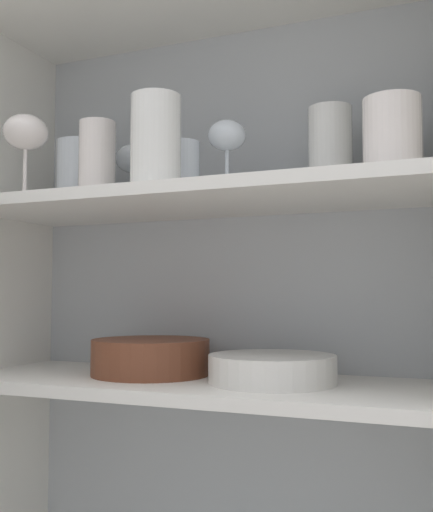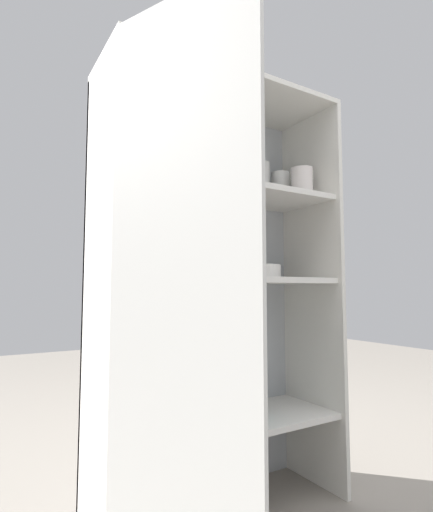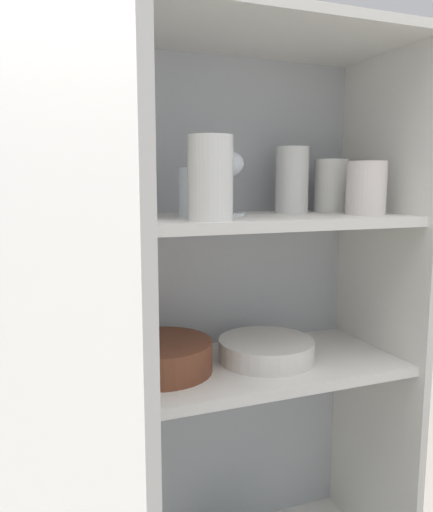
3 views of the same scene
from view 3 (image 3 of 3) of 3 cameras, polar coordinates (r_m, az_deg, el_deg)
cupboard_back_panel at (r=1.20m, az=-3.54°, el=-12.87°), size 0.85×0.02×1.42m
cupboard_side_right at (r=1.25m, az=17.61°, el=-12.27°), size 0.02×0.33×1.42m
cupboard_top_panel at (r=1.01m, az=-1.02°, el=24.71°), size 0.85×0.33×0.02m
shelf_board_middle at (r=1.04m, az=-0.92°, el=-13.24°), size 0.81×0.29×0.02m
shelf_board_upper at (r=0.97m, az=-0.96°, el=3.91°), size 0.81×0.29×0.02m
tumbler_glass_0 at (r=0.89m, az=-11.06°, el=8.40°), size 0.06×0.06×0.14m
tumbler_glass_1 at (r=1.12m, az=8.61°, el=8.58°), size 0.07×0.07×0.14m
tumbler_glass_2 at (r=0.94m, az=-16.79°, el=7.84°), size 0.08×0.08×0.13m
tumbler_glass_3 at (r=0.87m, az=-0.72°, el=8.87°), size 0.08×0.08×0.15m
tumbler_glass_4 at (r=1.16m, az=12.95°, el=7.82°), size 0.07×0.07×0.12m
tumbler_glass_5 at (r=0.96m, az=-2.57°, el=7.27°), size 0.06×0.06×0.09m
tumbler_glass_6 at (r=1.08m, az=16.74°, el=7.43°), size 0.08×0.08×0.11m
wine_glass_0 at (r=1.01m, az=1.27°, el=9.78°), size 0.07×0.07×0.13m
wine_glass_1 at (r=0.99m, az=-11.11°, el=9.13°), size 0.07×0.07×0.12m
wine_glass_2 at (r=0.83m, az=-18.53°, el=10.89°), size 0.08×0.08×0.15m
plate_stack_white at (r=1.08m, az=5.70°, el=-10.60°), size 0.20×0.20×0.04m
mixing_bowl_large at (r=1.02m, az=-6.40°, el=-11.18°), size 0.21×0.21×0.06m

